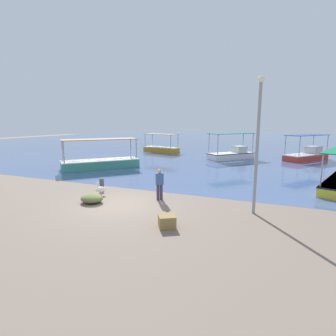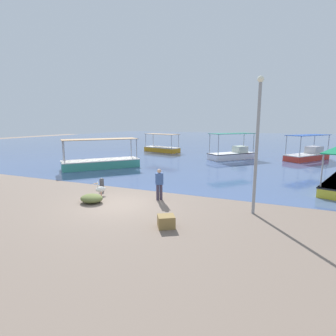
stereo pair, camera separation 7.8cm
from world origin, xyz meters
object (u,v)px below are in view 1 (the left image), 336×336
fishing_boat_far_left (307,154)px  fisherman_standing (160,183)px  pelican (100,189)px  lamp_post (258,139)px  fishing_boat_far_right (161,148)px  fishing_boat_near_left (101,162)px  cargo_crate (167,221)px  fishing_boat_near_right (232,154)px  mooring_bollard (102,184)px  net_pile (92,198)px

fishing_boat_far_left → fisherman_standing: 21.81m
fishing_boat_far_left → pelican: bearing=-121.1°
lamp_post → fisherman_standing: lamp_post is taller
fishing_boat_far_right → fishing_boat_near_left: 14.17m
fishing_boat_far_right → fisherman_standing: size_ratio=3.26×
fisherman_standing → cargo_crate: fisherman_standing is taller
fishing_boat_near_right → mooring_bollard: fishing_boat_near_right is taller
fishing_boat_near_left → lamp_post: size_ratio=1.05×
fishing_boat_far_right → cargo_crate: 26.75m
pelican → lamp_post: bearing=1.7°
fishing_boat_far_right → mooring_bollard: bearing=-76.0°
lamp_post → mooring_bollard: 9.45m
mooring_bollard → fisherman_standing: (4.10, -0.48, 0.50)m
fishing_boat_near_right → lamp_post: (3.77, -17.82, 2.78)m
fishing_boat_near_left → fisherman_standing: bearing=-37.7°
fishing_boat_near_left → cargo_crate: (10.75, -10.21, -0.31)m
lamp_post → cargo_crate: 5.31m
fishing_boat_near_left → mooring_bollard: (4.86, -6.44, -0.14)m
fishing_boat_far_right → fishing_boat_far_left: bearing=-3.7°
fishing_boat_near_left → cargo_crate: bearing=-43.5°
fishing_boat_far_right → cargo_crate: (11.04, -24.37, -0.27)m
mooring_bollard → net_pile: bearing=-65.2°
fishing_boat_far_left → fishing_boat_far_right: 18.13m
fishing_boat_far_left → fishing_boat_far_right: size_ratio=1.05×
fishing_boat_far_left → net_pile: fishing_boat_far_left is taller
mooring_bollard → net_pile: size_ratio=0.64×
pelican → lamp_post: size_ratio=0.13×
fishing_boat_far_left → net_pile: bearing=-118.7°
fishing_boat_near_left → cargo_crate: 14.83m
fishing_boat_far_right → fisherman_standing: bearing=-66.3°
fisherman_standing → cargo_crate: 3.80m
mooring_bollard → fisherman_standing: bearing=-6.7°
fishing_boat_near_right → fisherman_standing: 17.58m
fisherman_standing → net_pile: size_ratio=1.41×
pelican → fishing_boat_far_left: bearing=58.9°
pelican → fisherman_standing: 3.53m
fishing_boat_far_left → fishing_boat_near_left: (-17.81, -13.01, -0.06)m
fishing_boat_far_right → lamp_post: size_ratio=0.91×
fishing_boat_far_right → lamp_post: lamp_post is taller
fishing_boat_far_right → pelican: 22.36m
fishing_boat_far_right → net_pile: size_ratio=4.61×
fishing_boat_near_left → pelican: fishing_boat_near_left is taller
mooring_bollard → net_pile: (1.05, -2.28, -0.19)m
fishing_boat_near_left → mooring_bollard: 8.07m
fishing_boat_near_left → lamp_post: lamp_post is taller
fishing_boat_near_right → net_pile: (-4.12, -19.34, -0.39)m
fishing_boat_near_right → lamp_post: lamp_post is taller
lamp_post → net_pile: 8.64m
fishing_boat_near_left → lamp_post: (13.80, -7.19, 2.83)m
pelican → mooring_bollard: 1.19m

